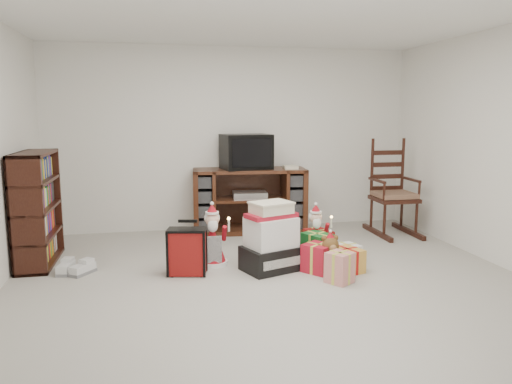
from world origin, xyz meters
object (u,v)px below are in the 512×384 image
(teddy_bear, at_px, (329,256))
(gift_cluster, at_px, (331,255))
(bookshelf, at_px, (37,210))
(tv_stand, at_px, (249,200))
(gift_pile, at_px, (271,241))
(rocking_chair, at_px, (392,200))
(mrs_claus_figurine, at_px, (212,241))
(red_suitcase, at_px, (187,252))
(sneaker_pair, at_px, (74,269))
(santa_figurine, at_px, (315,237))
(crt_television, at_px, (246,152))

(teddy_bear, xyz_separation_m, gift_cluster, (0.07, 0.15, -0.04))
(bookshelf, bearing_deg, tv_stand, 21.08)
(gift_pile, bearing_deg, rocking_chair, 11.87)
(bookshelf, bearing_deg, gift_cluster, -14.53)
(teddy_bear, bearing_deg, mrs_claus_figurine, 156.37)
(tv_stand, xyz_separation_m, rocking_chair, (1.85, -0.47, 0.02))
(mrs_claus_figurine, bearing_deg, tv_stand, 64.41)
(red_suitcase, bearing_deg, tv_stand, 72.36)
(mrs_claus_figurine, height_order, sneaker_pair, mrs_claus_figurine)
(rocking_chair, height_order, red_suitcase, rocking_chair)
(red_suitcase, relative_size, mrs_claus_figurine, 0.83)
(rocking_chair, bearing_deg, red_suitcase, -156.11)
(red_suitcase, xyz_separation_m, santa_figurine, (1.46, 0.35, -0.01))
(gift_pile, bearing_deg, crt_television, 67.65)
(gift_pile, bearing_deg, sneaker_pair, 151.23)
(gift_pile, xyz_separation_m, santa_figurine, (0.60, 0.37, -0.07))
(teddy_bear, xyz_separation_m, crt_television, (-0.51, 1.89, 0.93))
(gift_cluster, bearing_deg, crt_television, 108.55)
(red_suitcase, xyz_separation_m, mrs_claus_figurine, (0.29, 0.29, 0.02))
(santa_figurine, distance_m, gift_cluster, 0.42)
(red_suitcase, bearing_deg, rocking_chair, 35.38)
(mrs_claus_figurine, bearing_deg, sneaker_pair, -179.17)
(teddy_bear, bearing_deg, tv_stand, 103.73)
(santa_figurine, xyz_separation_m, sneaker_pair, (-2.58, -0.08, -0.18))
(gift_pile, relative_size, teddy_bear, 1.83)
(santa_figurine, relative_size, mrs_claus_figurine, 0.91)
(bookshelf, xyz_separation_m, sneaker_pair, (0.41, -0.46, -0.53))
(bookshelf, height_order, gift_pile, bookshelf)
(rocking_chair, distance_m, crt_television, 2.06)
(rocking_chair, height_order, mrs_claus_figurine, rocking_chair)
(gift_cluster, height_order, crt_television, crt_television)
(red_suitcase, height_order, santa_figurine, santa_figurine)
(sneaker_pair, bearing_deg, bookshelf, 152.58)
(tv_stand, distance_m, teddy_bear, 1.97)
(crt_television, bearing_deg, teddy_bear, -83.92)
(tv_stand, xyz_separation_m, gift_pile, (-0.10, -1.71, -0.13))
(bookshelf, relative_size, mrs_claus_figurine, 1.81)
(sneaker_pair, distance_m, gift_cluster, 2.64)
(bookshelf, bearing_deg, crt_television, 21.25)
(rocking_chair, distance_m, teddy_bear, 2.01)
(bookshelf, xyz_separation_m, red_suitcase, (1.54, -0.73, -0.34))
(rocking_chair, distance_m, sneaker_pair, 4.07)
(mrs_claus_figurine, height_order, crt_television, crt_television)
(santa_figurine, relative_size, gift_cluster, 0.56)
(teddy_bear, bearing_deg, sneaker_pair, 169.40)
(bookshelf, relative_size, rocking_chair, 0.91)
(red_suitcase, height_order, crt_television, crt_television)
(gift_cluster, bearing_deg, tv_stand, 107.07)
(bookshelf, distance_m, mrs_claus_figurine, 1.90)
(bookshelf, height_order, sneaker_pair, bookshelf)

